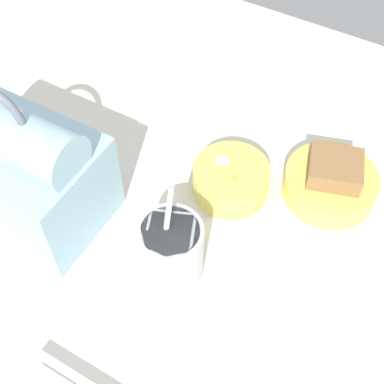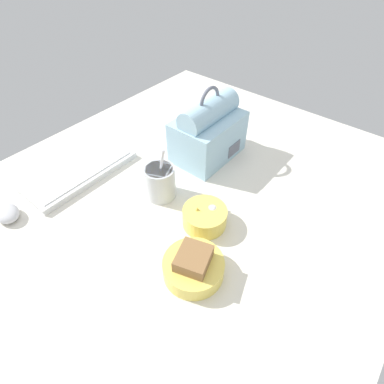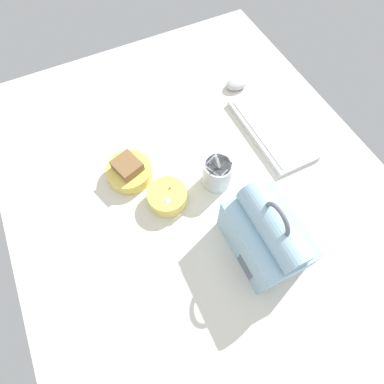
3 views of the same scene
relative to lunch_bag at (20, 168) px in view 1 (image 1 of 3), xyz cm
name	(u,v)px [view 1 (image 1 of 3)]	position (x,y,z in cm)	size (l,w,h in cm)	color
desk_surface	(196,245)	(-23.27, -6.48, -9.65)	(140.00, 110.00, 2.00)	silver
lunch_bag	(20,168)	(0.00, 0.00, 0.00)	(21.58, 15.07, 23.05)	#9EC6DB
soup_cup	(171,250)	(-22.74, -1.11, -3.67)	(8.32, 8.32, 15.82)	silver
bento_bowl_sandwich	(331,182)	(-36.03, -23.61, -6.00)	(13.46, 13.46, 7.10)	#EFD65B
bento_bowl_snacks	(229,179)	(-22.98, -16.77, -6.08)	(11.15, 11.15, 5.77)	#EFD65B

